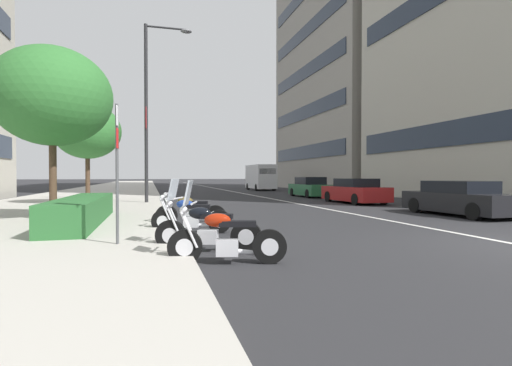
{
  "coord_description": "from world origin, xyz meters",
  "views": [
    {
      "loc": [
        -6.54,
        7.9,
        1.53
      ],
      "look_at": [
        16.73,
        1.59,
        1.1
      ],
      "focal_mm": 27.54,
      "sensor_mm": 36.0,
      "label": 1
    }
  ],
  "objects_px": {
    "motorcycle_under_tarp": "(190,218)",
    "car_following_behind": "(459,199)",
    "motorcycle_mid_row": "(206,230)",
    "parking_sign_by_curb": "(117,157)",
    "street_tree_mid_sidewalk": "(87,131)",
    "motorcycle_second_in_row": "(225,239)",
    "motorcycle_far_end_row": "(190,213)",
    "car_lead_in_lane": "(310,188)",
    "street_tree_far_plaza": "(52,97)",
    "car_mid_block_traffic": "(355,192)",
    "street_lamp_with_banners": "(152,99)",
    "delivery_van_ahead": "(261,177)"
  },
  "relations": [
    {
      "from": "motorcycle_under_tarp",
      "to": "street_tree_mid_sidewalk",
      "type": "relative_size",
      "value": 0.41
    },
    {
      "from": "car_lead_in_lane",
      "to": "parking_sign_by_curb",
      "type": "distance_m",
      "value": 21.87
    },
    {
      "from": "motorcycle_under_tarp",
      "to": "car_following_behind",
      "type": "relative_size",
      "value": 0.45
    },
    {
      "from": "motorcycle_mid_row",
      "to": "car_mid_block_traffic",
      "type": "height_order",
      "value": "motorcycle_mid_row"
    },
    {
      "from": "car_mid_block_traffic",
      "to": "delivery_van_ahead",
      "type": "relative_size",
      "value": 0.86
    },
    {
      "from": "car_following_behind",
      "to": "motorcycle_far_end_row",
      "type": "bearing_deg",
      "value": 92.75
    },
    {
      "from": "car_mid_block_traffic",
      "to": "street_lamp_with_banners",
      "type": "bearing_deg",
      "value": 79.49
    },
    {
      "from": "motorcycle_far_end_row",
      "to": "parking_sign_by_curb",
      "type": "bearing_deg",
      "value": 79.12
    },
    {
      "from": "motorcycle_under_tarp",
      "to": "street_tree_far_plaza",
      "type": "distance_m",
      "value": 6.09
    },
    {
      "from": "motorcycle_second_in_row",
      "to": "motorcycle_far_end_row",
      "type": "distance_m",
      "value": 5.14
    },
    {
      "from": "motorcycle_mid_row",
      "to": "parking_sign_by_curb",
      "type": "distance_m",
      "value": 2.33
    },
    {
      "from": "motorcycle_second_in_row",
      "to": "car_mid_block_traffic",
      "type": "bearing_deg",
      "value": -113.01
    },
    {
      "from": "motorcycle_under_tarp",
      "to": "car_mid_block_traffic",
      "type": "xyz_separation_m",
      "value": [
        9.31,
        -10.15,
        0.24
      ]
    },
    {
      "from": "parking_sign_by_curb",
      "to": "motorcycle_under_tarp",
      "type": "bearing_deg",
      "value": -37.35
    },
    {
      "from": "car_lead_in_lane",
      "to": "delivery_van_ahead",
      "type": "bearing_deg",
      "value": -0.82
    },
    {
      "from": "car_following_behind",
      "to": "delivery_van_ahead",
      "type": "xyz_separation_m",
      "value": [
        28.03,
        0.03,
        0.81
      ]
    },
    {
      "from": "motorcycle_mid_row",
      "to": "motorcycle_under_tarp",
      "type": "bearing_deg",
      "value": -67.39
    },
    {
      "from": "delivery_van_ahead",
      "to": "street_tree_mid_sidewalk",
      "type": "xyz_separation_m",
      "value": [
        -19.39,
        14.54,
        2.33
      ]
    },
    {
      "from": "delivery_van_ahead",
      "to": "parking_sign_by_curb",
      "type": "distance_m",
      "value": 34.43
    },
    {
      "from": "motorcycle_mid_row",
      "to": "delivery_van_ahead",
      "type": "relative_size",
      "value": 0.39
    },
    {
      "from": "car_following_behind",
      "to": "motorcycle_under_tarp",
      "type": "bearing_deg",
      "value": 99.37
    },
    {
      "from": "parking_sign_by_curb",
      "to": "street_tree_mid_sidewalk",
      "type": "relative_size",
      "value": 0.56
    },
    {
      "from": "delivery_van_ahead",
      "to": "street_lamp_with_banners",
      "type": "distance_m",
      "value": 22.68
    },
    {
      "from": "car_mid_block_traffic",
      "to": "street_tree_mid_sidewalk",
      "type": "bearing_deg",
      "value": 82.04
    },
    {
      "from": "motorcycle_under_tarp",
      "to": "street_tree_far_plaza",
      "type": "bearing_deg",
      "value": -18.74
    },
    {
      "from": "motorcycle_second_in_row",
      "to": "motorcycle_under_tarp",
      "type": "bearing_deg",
      "value": -72.98
    },
    {
      "from": "street_tree_mid_sidewalk",
      "to": "street_lamp_with_banners",
      "type": "bearing_deg",
      "value": -86.25
    },
    {
      "from": "street_tree_far_plaza",
      "to": "delivery_van_ahead",
      "type": "bearing_deg",
      "value": -28.08
    },
    {
      "from": "delivery_van_ahead",
      "to": "street_tree_far_plaza",
      "type": "distance_m",
      "value": 30.82
    },
    {
      "from": "motorcycle_under_tarp",
      "to": "car_following_behind",
      "type": "xyz_separation_m",
      "value": [
        1.98,
        -10.51,
        0.23
      ]
    },
    {
      "from": "street_tree_far_plaza",
      "to": "street_tree_mid_sidewalk",
      "type": "height_order",
      "value": "street_tree_far_plaza"
    },
    {
      "from": "motorcycle_second_in_row",
      "to": "parking_sign_by_curb",
      "type": "xyz_separation_m",
      "value": [
        1.7,
        1.89,
        1.49
      ]
    },
    {
      "from": "motorcycle_second_in_row",
      "to": "motorcycle_far_end_row",
      "type": "height_order",
      "value": "motorcycle_second_in_row"
    },
    {
      "from": "car_lead_in_lane",
      "to": "street_tree_mid_sidewalk",
      "type": "xyz_separation_m",
      "value": [
        -5.43,
        14.35,
        3.1
      ]
    },
    {
      "from": "car_lead_in_lane",
      "to": "street_lamp_with_banners",
      "type": "distance_m",
      "value": 13.3
    },
    {
      "from": "street_tree_mid_sidewalk",
      "to": "street_tree_far_plaza",
      "type": "bearing_deg",
      "value": -179.39
    },
    {
      "from": "car_mid_block_traffic",
      "to": "car_lead_in_lane",
      "type": "xyz_separation_m",
      "value": [
        6.74,
        -0.15,
        0.02
      ]
    },
    {
      "from": "motorcycle_mid_row",
      "to": "delivery_van_ahead",
      "type": "bearing_deg",
      "value": -86.1
    },
    {
      "from": "motorcycle_mid_row",
      "to": "street_tree_mid_sidewalk",
      "type": "xyz_separation_m",
      "value": [
        13.31,
        4.1,
        3.34
      ]
    },
    {
      "from": "motorcycle_second_in_row",
      "to": "car_following_behind",
      "type": "height_order",
      "value": "motorcycle_second_in_row"
    },
    {
      "from": "car_lead_in_lane",
      "to": "street_tree_far_plaza",
      "type": "height_order",
      "value": "street_tree_far_plaza"
    },
    {
      "from": "delivery_van_ahead",
      "to": "street_tree_far_plaza",
      "type": "relative_size",
      "value": 0.98
    },
    {
      "from": "motorcycle_under_tarp",
      "to": "car_mid_block_traffic",
      "type": "relative_size",
      "value": 0.46
    },
    {
      "from": "motorcycle_under_tarp",
      "to": "car_lead_in_lane",
      "type": "relative_size",
      "value": 0.46
    },
    {
      "from": "motorcycle_mid_row",
      "to": "street_lamp_with_banners",
      "type": "height_order",
      "value": "street_lamp_with_banners"
    },
    {
      "from": "motorcycle_far_end_row",
      "to": "car_lead_in_lane",
      "type": "bearing_deg",
      "value": -107.84
    },
    {
      "from": "car_lead_in_lane",
      "to": "delivery_van_ahead",
      "type": "height_order",
      "value": "delivery_van_ahead"
    },
    {
      "from": "car_following_behind",
      "to": "car_mid_block_traffic",
      "type": "bearing_deg",
      "value": 1.44
    },
    {
      "from": "motorcycle_far_end_row",
      "to": "car_mid_block_traffic",
      "type": "xyz_separation_m",
      "value": [
        8.07,
        -10.04,
        0.23
      ]
    },
    {
      "from": "motorcycle_second_in_row",
      "to": "motorcycle_mid_row",
      "type": "distance_m",
      "value": 1.23
    }
  ]
}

